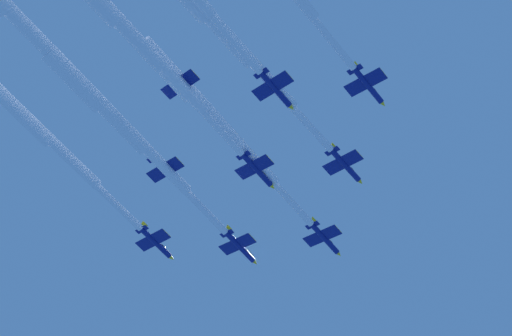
{
  "coord_description": "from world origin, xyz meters",
  "views": [
    {
      "loc": [
        -40.41,
        -66.54,
        -8.69
      ],
      "look_at": [
        0.0,
        0.0,
        146.44
      ],
      "focal_mm": 63.01,
      "sensor_mm": 36.0,
      "label": 1
    }
  ],
  "objects": [
    {
      "name": "jet_lead",
      "position": [
        -12.83,
        -4.56,
        147.77
      ],
      "size": [
        57.38,
        23.6,
        4.5
      ],
      "color": "navy"
    },
    {
      "name": "jet_starboard_mid",
      "position": [
        -43.56,
        13.83,
        147.43
      ],
      "size": [
        60.05,
        23.78,
        4.48
      ],
      "color": "navy"
    },
    {
      "name": "jet_port_inner",
      "position": [
        -26.84,
        4.9,
        145.19
      ],
      "size": [
        56.65,
        23.28,
        4.52
      ],
      "color": "navy"
    },
    {
      "name": "jet_port_mid",
      "position": [
        -31.7,
        -10.85,
        146.1
      ],
      "size": [
        55.14,
        22.64,
        4.53
      ],
      "color": "navy"
    },
    {
      "name": "jet_starboard_outer",
      "position": [
        -48.92,
        -2.61,
        145.72
      ],
      "size": [
        59.32,
        24.19,
        4.46
      ],
      "color": "navy"
    },
    {
      "name": "jet_starboard_inner",
      "position": [
        -18.04,
        -19.6,
        147.32
      ],
      "size": [
        56.38,
        21.9,
        4.51
      ],
      "color": "navy"
    }
  ]
}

